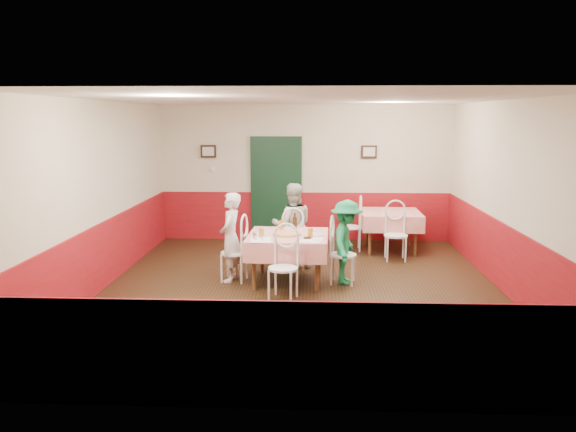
{
  "coord_description": "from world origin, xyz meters",
  "views": [
    {
      "loc": [
        0.16,
        -8.09,
        2.56
      ],
      "look_at": [
        -0.22,
        0.39,
        1.05
      ],
      "focal_mm": 35.0,
      "sensor_mm": 36.0,
      "label": 1
    }
  ],
  "objects_px": {
    "diner_right": "(346,242)",
    "chair_right": "(343,255)",
    "chair_second_b": "(396,236)",
    "pizza": "(287,234)",
    "chair_far": "(292,242)",
    "glass_a": "(261,233)",
    "main_table": "(288,259)",
    "diner_far": "(292,226)",
    "second_table": "(390,231)",
    "glass_b": "(310,233)",
    "chair_second_a": "(351,227)",
    "wallet": "(307,238)",
    "diner_left": "(231,237)",
    "chair_near": "(283,268)",
    "beer_bottle": "(295,222)",
    "chair_left": "(234,253)",
    "glass_c": "(282,225)"
  },
  "relations": [
    {
      "from": "second_table",
      "to": "diner_left",
      "type": "xyz_separation_m",
      "value": [
        -2.78,
        -2.16,
        0.33
      ]
    },
    {
      "from": "second_table",
      "to": "glass_a",
      "type": "xyz_separation_m",
      "value": [
        -2.27,
        -2.44,
        0.45
      ]
    },
    {
      "from": "wallet",
      "to": "glass_a",
      "type": "bearing_deg",
      "value": 178.55
    },
    {
      "from": "chair_second_a",
      "to": "glass_a",
      "type": "relative_size",
      "value": 6.67
    },
    {
      "from": "chair_left",
      "to": "chair_second_a",
      "type": "bearing_deg",
      "value": 146.32
    },
    {
      "from": "chair_right",
      "to": "chair_near",
      "type": "relative_size",
      "value": 1.0
    },
    {
      "from": "diner_far",
      "to": "wallet",
      "type": "bearing_deg",
      "value": 95.71
    },
    {
      "from": "second_table",
      "to": "main_table",
      "type": "bearing_deg",
      "value": -130.52
    },
    {
      "from": "chair_left",
      "to": "chair_right",
      "type": "xyz_separation_m",
      "value": [
        1.7,
        -0.07,
        0.0
      ]
    },
    {
      "from": "diner_left",
      "to": "diner_far",
      "type": "distance_m",
      "value": 1.27
    },
    {
      "from": "diner_right",
      "to": "chair_right",
      "type": "bearing_deg",
      "value": 97.35
    },
    {
      "from": "glass_a",
      "to": "glass_c",
      "type": "bearing_deg",
      "value": 67.23
    },
    {
      "from": "chair_right",
      "to": "glass_b",
      "type": "height_order",
      "value": "glass_b"
    },
    {
      "from": "chair_far",
      "to": "wallet",
      "type": "relative_size",
      "value": 8.18
    },
    {
      "from": "chair_second_a",
      "to": "wallet",
      "type": "bearing_deg",
      "value": -17.37
    },
    {
      "from": "chair_left",
      "to": "diner_left",
      "type": "relative_size",
      "value": 0.64
    },
    {
      "from": "second_table",
      "to": "diner_far",
      "type": "height_order",
      "value": "diner_far"
    },
    {
      "from": "chair_left",
      "to": "main_table",
      "type": "bearing_deg",
      "value": 96.53
    },
    {
      "from": "chair_right",
      "to": "diner_right",
      "type": "distance_m",
      "value": 0.21
    },
    {
      "from": "chair_near",
      "to": "diner_far",
      "type": "xyz_separation_m",
      "value": [
        0.07,
        1.75,
        0.28
      ]
    },
    {
      "from": "chair_far",
      "to": "chair_second_a",
      "type": "relative_size",
      "value": 1.0
    },
    {
      "from": "chair_second_a",
      "to": "diner_right",
      "type": "bearing_deg",
      "value": -4.8
    },
    {
      "from": "beer_bottle",
      "to": "diner_left",
      "type": "distance_m",
      "value": 1.07
    },
    {
      "from": "main_table",
      "to": "diner_right",
      "type": "bearing_deg",
      "value": -2.19
    },
    {
      "from": "glass_a",
      "to": "beer_bottle",
      "type": "bearing_deg",
      "value": 53.26
    },
    {
      "from": "glass_b",
      "to": "diner_far",
      "type": "bearing_deg",
      "value": 105.39
    },
    {
      "from": "main_table",
      "to": "chair_left",
      "type": "relative_size",
      "value": 1.36
    },
    {
      "from": "chair_left",
      "to": "wallet",
      "type": "height_order",
      "value": "chair_left"
    },
    {
      "from": "main_table",
      "to": "diner_far",
      "type": "height_order",
      "value": "diner_far"
    },
    {
      "from": "glass_c",
      "to": "diner_left",
      "type": "xyz_separation_m",
      "value": [
        -0.78,
        -0.36,
        -0.13
      ]
    },
    {
      "from": "chair_left",
      "to": "chair_near",
      "type": "height_order",
      "value": "same"
    },
    {
      "from": "pizza",
      "to": "beer_bottle",
      "type": "distance_m",
      "value": 0.45
    },
    {
      "from": "chair_second_b",
      "to": "glass_b",
      "type": "bearing_deg",
      "value": -131.46
    },
    {
      "from": "second_table",
      "to": "pizza",
      "type": "distance_m",
      "value": 2.94
    },
    {
      "from": "main_table",
      "to": "second_table",
      "type": "xyz_separation_m",
      "value": [
        1.88,
        2.2,
        0.0
      ]
    },
    {
      "from": "second_table",
      "to": "chair_second_b",
      "type": "bearing_deg",
      "value": -90.0
    },
    {
      "from": "chair_second_b",
      "to": "pizza",
      "type": "height_order",
      "value": "chair_second_b"
    },
    {
      "from": "chair_second_b",
      "to": "pizza",
      "type": "distance_m",
      "value": 2.41
    },
    {
      "from": "beer_bottle",
      "to": "diner_right",
      "type": "height_order",
      "value": "diner_right"
    },
    {
      "from": "chair_second_b",
      "to": "glass_c",
      "type": "height_order",
      "value": "glass_c"
    },
    {
      "from": "pizza",
      "to": "beer_bottle",
      "type": "xyz_separation_m",
      "value": [
        0.1,
        0.43,
        0.11
      ]
    },
    {
      "from": "chair_near",
      "to": "diner_left",
      "type": "height_order",
      "value": "diner_left"
    },
    {
      "from": "chair_left",
      "to": "wallet",
      "type": "relative_size",
      "value": 8.18
    },
    {
      "from": "chair_far",
      "to": "glass_a",
      "type": "distance_m",
      "value": 1.23
    },
    {
      "from": "second_table",
      "to": "glass_a",
      "type": "distance_m",
      "value": 3.36
    },
    {
      "from": "glass_b",
      "to": "beer_bottle",
      "type": "distance_m",
      "value": 0.68
    },
    {
      "from": "main_table",
      "to": "wallet",
      "type": "bearing_deg",
      "value": -43.55
    },
    {
      "from": "glass_a",
      "to": "chair_second_a",
      "type": "bearing_deg",
      "value": 58.14
    },
    {
      "from": "main_table",
      "to": "chair_far",
      "type": "xyz_separation_m",
      "value": [
        0.03,
        0.85,
        0.08
      ]
    },
    {
      "from": "glass_a",
      "to": "diner_left",
      "type": "distance_m",
      "value": 0.59
    }
  ]
}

